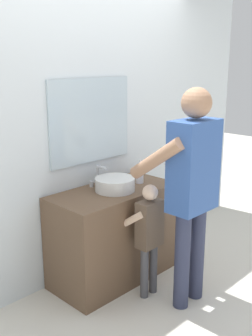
% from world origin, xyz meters
% --- Properties ---
extents(ground_plane, '(14.00, 14.00, 0.00)m').
position_xyz_m(ground_plane, '(0.00, 0.00, 0.00)').
color(ground_plane, silver).
extents(back_wall, '(4.40, 0.10, 2.70)m').
position_xyz_m(back_wall, '(0.00, 0.62, 1.35)').
color(back_wall, silver).
rests_on(back_wall, ground).
extents(vanity_cabinet, '(1.11, 0.54, 0.81)m').
position_xyz_m(vanity_cabinet, '(0.00, 0.30, 0.40)').
color(vanity_cabinet, brown).
rests_on(vanity_cabinet, ground).
extents(sink_basin, '(0.33, 0.33, 0.11)m').
position_xyz_m(sink_basin, '(0.00, 0.28, 0.87)').
color(sink_basin, silver).
rests_on(sink_basin, vanity_cabinet).
extents(faucet, '(0.18, 0.14, 0.18)m').
position_xyz_m(faucet, '(0.00, 0.49, 0.89)').
color(faucet, '#B7BABF').
rests_on(faucet, vanity_cabinet).
extents(toothbrush_cup, '(0.07, 0.07, 0.21)m').
position_xyz_m(toothbrush_cup, '(0.30, 0.28, 0.86)').
color(toothbrush_cup, silver).
rests_on(toothbrush_cup, vanity_cabinet).
extents(child_toddler, '(0.29, 0.29, 0.94)m').
position_xyz_m(child_toddler, '(0.00, -0.10, 0.56)').
color(child_toddler, '#47474C').
rests_on(child_toddler, ground).
extents(adult_parent, '(0.52, 0.55, 1.69)m').
position_xyz_m(adult_parent, '(0.15, -0.38, 1.01)').
color(adult_parent, '#2D334C').
rests_on(adult_parent, ground).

